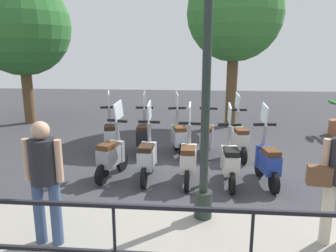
{
  "coord_description": "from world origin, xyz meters",
  "views": [
    {
      "loc": [
        -6.82,
        -0.1,
        2.56
      ],
      "look_at": [
        0.2,
        0.5,
        0.9
      ],
      "focal_mm": 35.0,
      "sensor_mm": 36.0,
      "label": 1
    }
  ],
  "objects_px": {
    "pedestrian_distant": "(44,174)",
    "tree_distant": "(235,14)",
    "scooter_far_4": "(110,135)",
    "scooter_near_2": "(188,159)",
    "scooter_far_0": "(239,139)",
    "lamp_post_near": "(206,86)",
    "scooter_near_0": "(267,161)",
    "scooter_near_3": "(147,157)",
    "scooter_near_1": "(230,161)",
    "scooter_far_1": "(207,136)",
    "scooter_near_4": "(112,155)",
    "scooter_far_2": "(179,136)",
    "scooter_far_3": "(144,135)",
    "tree_large": "(21,27)"
  },
  "relations": [
    {
      "from": "scooter_near_2",
      "to": "scooter_far_2",
      "type": "relative_size",
      "value": 1.0
    },
    {
      "from": "scooter_near_1",
      "to": "scooter_far_3",
      "type": "xyz_separation_m",
      "value": [
        1.74,
        1.93,
        0.0
      ]
    },
    {
      "from": "scooter_near_0",
      "to": "scooter_near_2",
      "type": "relative_size",
      "value": 1.0
    },
    {
      "from": "lamp_post_near",
      "to": "scooter_near_0",
      "type": "xyz_separation_m",
      "value": [
        1.64,
        -1.25,
        -1.6
      ]
    },
    {
      "from": "pedestrian_distant",
      "to": "scooter_far_0",
      "type": "bearing_deg",
      "value": 146.15
    },
    {
      "from": "scooter_near_2",
      "to": "scooter_near_3",
      "type": "xyz_separation_m",
      "value": [
        0.07,
        0.81,
        0.0
      ]
    },
    {
      "from": "tree_distant",
      "to": "scooter_far_4",
      "type": "xyz_separation_m",
      "value": [
        -3.37,
        3.29,
        -3.17
      ]
    },
    {
      "from": "scooter_near_1",
      "to": "lamp_post_near",
      "type": "bearing_deg",
      "value": 159.7
    },
    {
      "from": "tree_distant",
      "to": "scooter_far_4",
      "type": "bearing_deg",
      "value": 135.68
    },
    {
      "from": "scooter_near_1",
      "to": "scooter_far_3",
      "type": "bearing_deg",
      "value": 46.69
    },
    {
      "from": "pedestrian_distant",
      "to": "scooter_near_3",
      "type": "height_order",
      "value": "pedestrian_distant"
    },
    {
      "from": "scooter_near_4",
      "to": "scooter_far_0",
      "type": "relative_size",
      "value": 1.0
    },
    {
      "from": "lamp_post_near",
      "to": "scooter_near_3",
      "type": "distance_m",
      "value": 2.56
    },
    {
      "from": "scooter_far_0",
      "to": "tree_distant",
      "type": "bearing_deg",
      "value": -9.88
    },
    {
      "from": "lamp_post_near",
      "to": "scooter_far_3",
      "type": "bearing_deg",
      "value": 23.04
    },
    {
      "from": "scooter_near_3",
      "to": "scooter_far_1",
      "type": "bearing_deg",
      "value": -35.41
    },
    {
      "from": "scooter_near_2",
      "to": "scooter_near_4",
      "type": "distance_m",
      "value": 1.55
    },
    {
      "from": "scooter_near_1",
      "to": "scooter_near_3",
      "type": "height_order",
      "value": "same"
    },
    {
      "from": "scooter_near_3",
      "to": "scooter_near_0",
      "type": "bearing_deg",
      "value": -89.98
    },
    {
      "from": "scooter_near_2",
      "to": "pedestrian_distant",
      "type": "bearing_deg",
      "value": 147.02
    },
    {
      "from": "scooter_near_1",
      "to": "scooter_near_2",
      "type": "bearing_deg",
      "value": 85.09
    },
    {
      "from": "pedestrian_distant",
      "to": "tree_distant",
      "type": "distance_m",
      "value": 8.47
    },
    {
      "from": "scooter_near_0",
      "to": "scooter_far_0",
      "type": "relative_size",
      "value": 1.0
    },
    {
      "from": "scooter_near_0",
      "to": "scooter_far_1",
      "type": "xyz_separation_m",
      "value": [
        1.69,
        1.1,
        0.0
      ]
    },
    {
      "from": "scooter_far_2",
      "to": "scooter_near_1",
      "type": "bearing_deg",
      "value": -161.2
    },
    {
      "from": "tree_large",
      "to": "tree_distant",
      "type": "height_order",
      "value": "tree_distant"
    },
    {
      "from": "scooter_near_1",
      "to": "scooter_far_1",
      "type": "bearing_deg",
      "value": 10.8
    },
    {
      "from": "pedestrian_distant",
      "to": "scooter_far_1",
      "type": "height_order",
      "value": "pedestrian_distant"
    },
    {
      "from": "pedestrian_distant",
      "to": "scooter_near_0",
      "type": "relative_size",
      "value": 1.03
    },
    {
      "from": "scooter_near_3",
      "to": "scooter_far_1",
      "type": "distance_m",
      "value": 2.05
    },
    {
      "from": "lamp_post_near",
      "to": "scooter_far_1",
      "type": "relative_size",
      "value": 2.83
    },
    {
      "from": "scooter_near_0",
      "to": "scooter_near_4",
      "type": "xyz_separation_m",
      "value": [
        0.11,
        3.05,
        0.0
      ]
    },
    {
      "from": "pedestrian_distant",
      "to": "scooter_far_1",
      "type": "xyz_separation_m",
      "value": [
        4.16,
        -2.11,
        -0.6
      ]
    },
    {
      "from": "scooter_near_0",
      "to": "scooter_far_0",
      "type": "bearing_deg",
      "value": 4.52
    },
    {
      "from": "scooter_near_4",
      "to": "scooter_far_3",
      "type": "xyz_separation_m",
      "value": [
        1.55,
        -0.4,
        0.0
      ]
    },
    {
      "from": "tree_distant",
      "to": "scooter_far_0",
      "type": "relative_size",
      "value": 3.38
    },
    {
      "from": "pedestrian_distant",
      "to": "scooter_near_2",
      "type": "relative_size",
      "value": 1.03
    },
    {
      "from": "lamp_post_near",
      "to": "scooter_far_1",
      "type": "height_order",
      "value": "lamp_post_near"
    },
    {
      "from": "pedestrian_distant",
      "to": "scooter_near_1",
      "type": "xyz_separation_m",
      "value": [
        2.39,
        -2.49,
        -0.6
      ]
    },
    {
      "from": "tree_distant",
      "to": "scooter_near_1",
      "type": "distance_m",
      "value": 6.02
    },
    {
      "from": "scooter_near_3",
      "to": "scooter_far_0",
      "type": "distance_m",
      "value": 2.49
    },
    {
      "from": "tree_large",
      "to": "scooter_near_4",
      "type": "xyz_separation_m",
      "value": [
        -4.76,
        -4.18,
        -2.79
      ]
    },
    {
      "from": "scooter_far_0",
      "to": "scooter_far_4",
      "type": "xyz_separation_m",
      "value": [
        0.1,
        3.15,
        0.0
      ]
    },
    {
      "from": "scooter_near_4",
      "to": "scooter_near_3",
      "type": "bearing_deg",
      "value": -79.25
    },
    {
      "from": "scooter_far_1",
      "to": "scooter_far_3",
      "type": "bearing_deg",
      "value": 98.65
    },
    {
      "from": "scooter_far_2",
      "to": "scooter_far_4",
      "type": "bearing_deg",
      "value": 78.05
    },
    {
      "from": "scooter_far_3",
      "to": "pedestrian_distant",
      "type": "bearing_deg",
      "value": 169.97
    },
    {
      "from": "scooter_near_2",
      "to": "scooter_far_0",
      "type": "xyz_separation_m",
      "value": [
        1.57,
        -1.17,
        0.0
      ]
    },
    {
      "from": "tree_distant",
      "to": "scooter_far_4",
      "type": "relative_size",
      "value": 3.38
    },
    {
      "from": "pedestrian_distant",
      "to": "scooter_far_2",
      "type": "relative_size",
      "value": 1.03
    }
  ]
}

